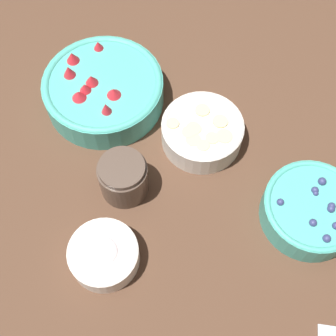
% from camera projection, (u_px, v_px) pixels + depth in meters
% --- Properties ---
extents(ground_plane, '(4.00, 4.00, 0.00)m').
position_uv_depth(ground_plane, '(203.00, 197.00, 0.89)').
color(ground_plane, '#4C3323').
extents(bowl_strawberries, '(0.25, 0.25, 0.09)m').
position_uv_depth(bowl_strawberries, '(103.00, 89.00, 0.96)').
color(bowl_strawberries, '#47AD9E').
rests_on(bowl_strawberries, ground_plane).
extents(bowl_blueberries, '(0.18, 0.18, 0.07)m').
position_uv_depth(bowl_blueberries, '(312.00, 209.00, 0.84)').
color(bowl_blueberries, '#47AD9E').
rests_on(bowl_blueberries, ground_plane).
extents(bowl_bananas, '(0.16, 0.16, 0.06)m').
position_uv_depth(bowl_bananas, '(202.00, 131.00, 0.92)').
color(bowl_bananas, silver).
rests_on(bowl_bananas, ground_plane).
extents(bowl_cream, '(0.12, 0.12, 0.06)m').
position_uv_depth(bowl_cream, '(104.00, 254.00, 0.81)').
color(bowl_cream, white).
rests_on(bowl_cream, ground_plane).
extents(jar_chocolate, '(0.09, 0.09, 0.09)m').
position_uv_depth(jar_chocolate, '(124.00, 178.00, 0.87)').
color(jar_chocolate, '#4C3D33').
rests_on(jar_chocolate, ground_plane).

